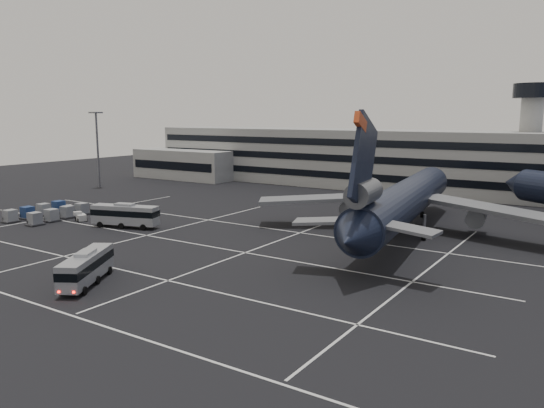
{
  "coord_description": "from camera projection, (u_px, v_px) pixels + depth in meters",
  "views": [
    {
      "loc": [
        51.31,
        -49.42,
        17.5
      ],
      "look_at": [
        10.4,
        12.7,
        5.0
      ],
      "focal_mm": 35.0,
      "sensor_mm": 36.0,
      "label": 1
    }
  ],
  "objects": [
    {
      "name": "ground",
      "position": [
        156.0,
        247.0,
        71.44
      ],
      "size": [
        260.0,
        260.0,
        0.0
      ],
      "primitive_type": "plane",
      "color": "black",
      "rests_on": "ground"
    },
    {
      "name": "lane_markings",
      "position": [
        165.0,
        246.0,
        71.52
      ],
      "size": [
        90.0,
        55.62,
        0.01
      ],
      "color": "silver",
      "rests_on": "ground"
    },
    {
      "name": "terminal",
      "position": [
        357.0,
        159.0,
        130.48
      ],
      "size": [
        125.0,
        26.0,
        24.0
      ],
      "color": "gray",
      "rests_on": "ground"
    },
    {
      "name": "hills",
      "position": [
        513.0,
        193.0,
        203.7
      ],
      "size": [
        352.0,
        180.0,
        44.0
      ],
      "color": "#38332B",
      "rests_on": "ground"
    },
    {
      "name": "lightpole_left",
      "position": [
        97.0,
        139.0,
        128.14
      ],
      "size": [
        2.4,
        2.4,
        18.28
      ],
      "color": "slate",
      "rests_on": "ground"
    },
    {
      "name": "trijet_main",
      "position": [
        405.0,
        201.0,
        76.82
      ],
      "size": [
        47.0,
        57.63,
        18.08
      ],
      "rotation": [
        0.0,
        0.0,
        0.14
      ],
      "color": "black",
      "rests_on": "ground"
    },
    {
      "name": "bus_near",
      "position": [
        86.0,
        266.0,
        55.32
      ],
      "size": [
        7.06,
        9.81,
        3.53
      ],
      "rotation": [
        0.0,
        0.0,
        0.53
      ],
      "color": "#929599",
      "rests_on": "ground"
    },
    {
      "name": "bus_far",
      "position": [
        125.0,
        214.0,
        83.25
      ],
      "size": [
        11.15,
        5.69,
        3.85
      ],
      "rotation": [
        0.0,
        0.0,
        1.88
      ],
      "color": "#929599",
      "rests_on": "ground"
    },
    {
      "name": "tug_a",
      "position": [
        70.0,
        209.0,
        96.99
      ],
      "size": [
        2.03,
        2.42,
        1.35
      ],
      "rotation": [
        0.0,
        0.0,
        -0.43
      ],
      "color": "#B6B6B2",
      "rests_on": "ground"
    },
    {
      "name": "tug_b",
      "position": [
        81.0,
        217.0,
        88.55
      ],
      "size": [
        2.81,
        2.34,
        1.57
      ],
      "rotation": [
        0.0,
        0.0,
        1.15
      ],
      "color": "#B6B6B2",
      "rests_on": "ground"
    },
    {
      "name": "uld_cluster",
      "position": [
        48.0,
        212.0,
        90.78
      ],
      "size": [
        9.53,
        13.65,
        2.09
      ],
      "rotation": [
        0.0,
        0.0,
        0.14
      ],
      "color": "#2D2D30",
      "rests_on": "ground"
    }
  ]
}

